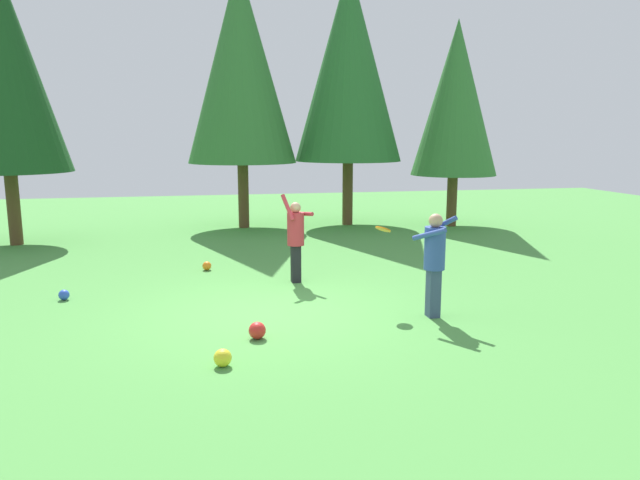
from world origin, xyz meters
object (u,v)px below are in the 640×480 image
Objects in this scene: ball_orange at (207,266)px; tree_far_right at (456,99)px; person_catcher at (434,256)px; tree_center at (240,65)px; ball_blue at (64,295)px; ball_red at (257,330)px; tree_right at (349,65)px; frisbee at (383,229)px; ball_yellow at (223,358)px; tree_far_left at (0,62)px; person_thrower at (296,235)px.

ball_orange is 10.16m from tree_far_right.
tree_center is at bearing -26.81° from person_catcher.
ball_blue is 0.75× the size of ball_red.
person_catcher is 0.21× the size of tree_right.
tree_center is 3.42m from tree_right.
ball_blue is (-5.52, 1.49, -1.26)m from frisbee.
tree_right is (4.01, 10.55, 5.01)m from ball_red.
frisbee is 1.57× the size of ball_yellow.
ball_orange is (-2.96, 3.39, -1.26)m from frisbee.
ball_blue is 0.02× the size of tree_far_left.
person_thrower is 0.22× the size of tree_center.
tree_far_right is at bearing 33.09° from ball_blue.
tree_far_right reaches higher than person_thrower.
tree_right is at bearing 69.17° from ball_red.
ball_orange is 8.05m from tree_far_left.
person_catcher is at bearing 2.50° from person_thrower.
tree_center is at bearing 84.42° from ball_yellow.
tree_far_right is 0.79× the size of tree_right.
ball_red is at bearing -110.83° from tree_right.
tree_far_right is at bearing -8.78° from tree_center.
ball_orange is at bearing -39.65° from tree_far_left.
tree_right is at bearing 68.43° from ball_yellow.
person_thrower is 8.47m from tree_center.
ball_red is at bearing 59.86° from person_catcher.
frisbee is (-0.63, 0.76, 0.34)m from person_catcher.
person_catcher is 5.56m from ball_orange.
tree_far_left reaches higher than ball_orange.
ball_blue is at bearing -146.91° from tree_far_right.
person_thrower is 0.23× the size of tree_far_left.
tree_far_left is (-7.99, 7.56, 3.44)m from frisbee.
person_catcher reaches higher than ball_blue.
tree_far_right is at bearing 3.42° from tree_far_left.
ball_orange is (-3.59, 4.15, -0.92)m from person_catcher.
tree_right is at bearing 51.62° from ball_orange.
tree_far_right is 3.57m from tree_right.
ball_yellow is at bearing -141.99° from frisbee.
frisbee is at bearing -79.72° from tree_center.
tree_center reaches higher than ball_yellow.
ball_red is at bearing -50.21° from person_thrower.
tree_far_right reaches higher than ball_orange.
ball_yellow is at bearing -95.58° from tree_center.
person_catcher is 7.28× the size of ball_yellow.
person_catcher is 6.61m from ball_blue.
tree_center is 0.98× the size of tree_right.
tree_center reaches higher than ball_red.
ball_blue is (-2.69, 3.70, -0.02)m from ball_yellow.
ball_red is at bearing -81.84° from ball_orange.
tree_center is at bearing 64.11° from ball_blue.
person_thrower is 4.43m from ball_blue.
person_thrower is 7.67× the size of ball_yellow.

